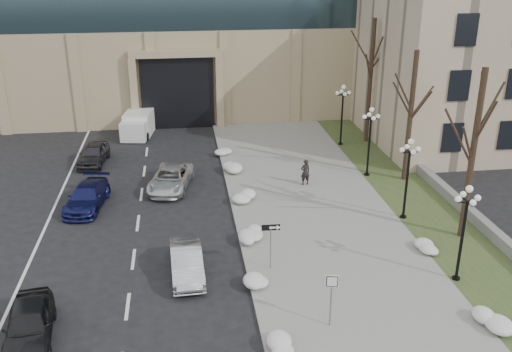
# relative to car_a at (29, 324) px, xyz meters

# --- Properties ---
(sidewalk) EXTENTS (9.00, 40.00, 0.12)m
(sidewalk) POSITION_rel_car_a_xyz_m (13.56, 9.75, -0.67)
(sidewalk) COLOR gray
(sidewalk) RESTS_ON ground
(curb) EXTENTS (0.30, 40.00, 0.14)m
(curb) POSITION_rel_car_a_xyz_m (9.06, 9.75, -0.66)
(curb) COLOR gray
(curb) RESTS_ON ground
(grass_strip) EXTENTS (4.00, 40.00, 0.10)m
(grass_strip) POSITION_rel_car_a_xyz_m (20.06, 9.75, -0.68)
(grass_strip) COLOR #364824
(grass_strip) RESTS_ON ground
(stone_wall) EXTENTS (0.50, 30.00, 0.70)m
(stone_wall) POSITION_rel_car_a_xyz_m (22.06, 11.75, -0.38)
(stone_wall) COLOR gray
(stone_wall) RESTS_ON ground
(classical_building) EXTENTS (22.00, 18.12, 12.00)m
(classical_building) POSITION_rel_car_a_xyz_m (32.06, 23.73, 5.27)
(classical_building) COLOR #C2B091
(classical_building) RESTS_ON ground
(car_a) EXTENTS (2.22, 4.49, 1.47)m
(car_a) POSITION_rel_car_a_xyz_m (0.00, 0.00, 0.00)
(car_a) COLOR black
(car_a) RESTS_ON ground
(car_b) EXTENTS (1.61, 4.18, 1.36)m
(car_b) POSITION_rel_car_a_xyz_m (6.15, 3.91, -0.06)
(car_b) COLOR #A9ACB1
(car_b) RESTS_ON ground
(car_c) EXTENTS (2.58, 4.92, 1.36)m
(car_c) POSITION_rel_car_a_xyz_m (0.54, 12.26, -0.05)
(car_c) COLOR navy
(car_c) RESTS_ON ground
(car_d) EXTENTS (3.26, 5.28, 1.36)m
(car_d) POSITION_rel_car_a_xyz_m (5.39, 14.47, -0.05)
(car_d) COLOR silver
(car_d) RESTS_ON ground
(car_e) EXTENTS (2.15, 4.36, 1.43)m
(car_e) POSITION_rel_car_a_xyz_m (-0.02, 19.76, -0.02)
(car_e) COLOR #313036
(car_e) RESTS_ON ground
(pedestrian) EXTENTS (0.67, 0.50, 1.69)m
(pedestrian) POSITION_rel_car_a_xyz_m (13.89, 13.67, 0.23)
(pedestrian) COLOR black
(pedestrian) RESTS_ON sidewalk
(box_truck) EXTENTS (2.89, 6.12, 1.87)m
(box_truck) POSITION_rel_car_a_xyz_m (2.87, 26.66, 0.17)
(box_truck) COLOR silver
(box_truck) RESTS_ON ground
(one_way_sign) EXTENTS (0.89, 0.24, 2.41)m
(one_way_sign) POSITION_rel_car_a_xyz_m (10.22, 3.82, 1.25)
(one_way_sign) COLOR slate
(one_way_sign) RESTS_ON ground
(keep_sign) EXTENTS (0.52, 0.15, 2.44)m
(keep_sign) POSITION_rel_car_a_xyz_m (11.73, -0.85, 1.06)
(keep_sign) COLOR slate
(keep_sign) RESTS_ON ground
(snow_clump_b) EXTENTS (1.10, 1.60, 0.36)m
(snow_clump_b) POSITION_rel_car_a_xyz_m (9.48, -2.10, -0.43)
(snow_clump_b) COLOR white
(snow_clump_b) RESTS_ON sidewalk
(snow_clump_c) EXTENTS (1.10, 1.60, 0.36)m
(snow_clump_c) POSITION_rel_car_a_xyz_m (9.49, 2.54, -0.43)
(snow_clump_c) COLOR white
(snow_clump_c) RESTS_ON sidewalk
(snow_clump_d) EXTENTS (1.10, 1.60, 0.36)m
(snow_clump_d) POSITION_rel_car_a_xyz_m (9.49, 6.86, -0.43)
(snow_clump_d) COLOR white
(snow_clump_d) RESTS_ON sidewalk
(snow_clump_e) EXTENTS (1.10, 1.60, 0.36)m
(snow_clump_e) POSITION_rel_car_a_xyz_m (9.72, 11.73, -0.43)
(snow_clump_e) COLOR white
(snow_clump_e) RESTS_ON sidewalk
(snow_clump_f) EXTENTS (1.10, 1.60, 0.36)m
(snow_clump_f) POSITION_rel_car_a_xyz_m (9.52, 16.58, -0.43)
(snow_clump_f) COLOR white
(snow_clump_f) RESTS_ON sidewalk
(snow_clump_g) EXTENTS (1.10, 1.60, 0.36)m
(snow_clump_g) POSITION_rel_car_a_xyz_m (9.40, 20.22, -0.43)
(snow_clump_g) COLOR white
(snow_clump_g) RESTS_ON sidewalk
(snow_clump_h) EXTENTS (1.10, 1.60, 0.36)m
(snow_clump_h) POSITION_rel_car_a_xyz_m (17.90, -1.76, -0.43)
(snow_clump_h) COLOR white
(snow_clump_h) RESTS_ON sidewalk
(snow_clump_i) EXTENTS (1.10, 1.60, 0.36)m
(snow_clump_i) POSITION_rel_car_a_xyz_m (17.90, 4.41, -0.43)
(snow_clump_i) COLOR white
(snow_clump_i) RESTS_ON sidewalk
(lamppost_a) EXTENTS (1.18, 1.18, 4.76)m
(lamppost_a) POSITION_rel_car_a_xyz_m (18.36, 1.75, 2.34)
(lamppost_a) COLOR black
(lamppost_a) RESTS_ON ground
(lamppost_b) EXTENTS (1.18, 1.18, 4.76)m
(lamppost_b) POSITION_rel_car_a_xyz_m (18.36, 8.25, 2.34)
(lamppost_b) COLOR black
(lamppost_b) RESTS_ON ground
(lamppost_c) EXTENTS (1.18, 1.18, 4.76)m
(lamppost_c) POSITION_rel_car_a_xyz_m (18.36, 14.75, 2.34)
(lamppost_c) COLOR black
(lamppost_c) RESTS_ON ground
(lamppost_d) EXTENTS (1.18, 1.18, 4.76)m
(lamppost_d) POSITION_rel_car_a_xyz_m (18.36, 21.25, 2.34)
(lamppost_d) COLOR black
(lamppost_d) RESTS_ON ground
(tree_near) EXTENTS (3.20, 3.20, 9.00)m
(tree_near) POSITION_rel_car_a_xyz_m (20.56, 5.75, 5.09)
(tree_near) COLOR black
(tree_near) RESTS_ON ground
(tree_mid) EXTENTS (3.20, 3.20, 8.50)m
(tree_mid) POSITION_rel_car_a_xyz_m (20.56, 13.75, 4.77)
(tree_mid) COLOR black
(tree_mid) RESTS_ON ground
(tree_far) EXTENTS (3.20, 3.20, 9.50)m
(tree_far) POSITION_rel_car_a_xyz_m (20.56, 21.75, 5.42)
(tree_far) COLOR black
(tree_far) RESTS_ON ground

